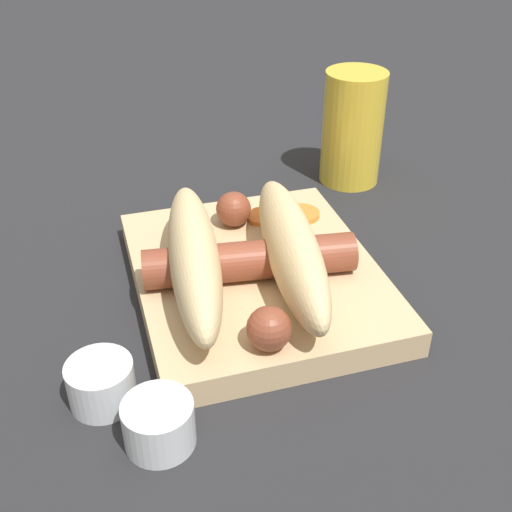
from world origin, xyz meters
The scene contains 8 objects.
ground_plane centered at (0.00, 0.00, 0.00)m, with size 3.00×3.00×0.00m, color #232326.
food_tray centered at (0.00, 0.00, 0.01)m, with size 0.23×0.19×0.02m.
bread_roll centered at (-0.02, 0.02, 0.05)m, with size 0.21×0.13×0.06m.
sausage centered at (-0.01, 0.01, 0.04)m, with size 0.19×0.17×0.03m.
pickled_veggies centered at (0.07, -0.05, 0.02)m, with size 0.05×0.07×0.00m.
condiment_cup_near centered at (-0.09, 0.13, 0.01)m, with size 0.04×0.04×0.03m.
condiment_cup_far centered at (-0.13, 0.10, 0.01)m, with size 0.04×0.04×0.03m.
drink_glass centered at (0.16, -0.15, 0.06)m, with size 0.06×0.06×0.12m.
Camera 1 is at (-0.40, 0.12, 0.31)m, focal length 45.00 mm.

